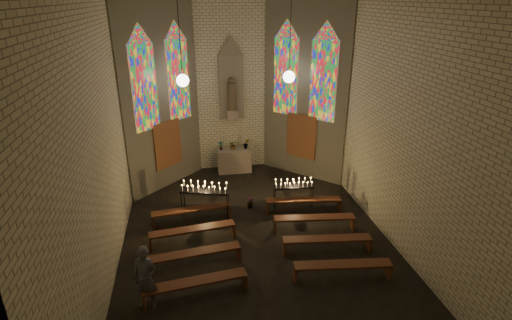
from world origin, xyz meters
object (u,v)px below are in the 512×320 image
at_px(aisle_flower_pot, 250,203).
at_px(visitor, 145,278).
at_px(votive_stand_left, 205,189).
at_px(votive_stand_right, 294,185).
at_px(altar, 234,160).

relative_size(aisle_flower_pot, visitor, 0.23).
xyz_separation_m(votive_stand_left, votive_stand_right, (3.05, 0.06, -0.14)).
bearing_deg(votive_stand_right, altar, 118.31).
relative_size(votive_stand_left, visitor, 1.02).
distance_m(votive_stand_left, visitor, 4.31).
relative_size(aisle_flower_pot, votive_stand_left, 0.22).
bearing_deg(altar, visitor, -112.07).
distance_m(aisle_flower_pot, votive_stand_right, 1.67).
distance_m(votive_stand_right, visitor, 6.19).
bearing_deg(visitor, aisle_flower_pot, 73.69).
height_order(altar, votive_stand_left, votive_stand_left).
distance_m(altar, visitor, 8.11).
relative_size(votive_stand_left, votive_stand_right, 1.17).
xyz_separation_m(votive_stand_right, visitor, (-4.67, -4.05, -0.07)).
relative_size(altar, votive_stand_left, 0.83).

